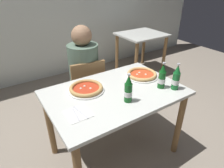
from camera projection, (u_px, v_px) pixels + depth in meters
name	position (u px, v px, depth m)	size (l,w,h in m)	color
ground_plane	(115.00, 151.00, 2.08)	(8.00, 8.00, 0.00)	gray
back_wall_tiled	(38.00, 2.00, 3.07)	(7.00, 0.10, 2.60)	silver
dining_table_main	(115.00, 102.00, 1.77)	(1.20, 0.80, 0.75)	silver
chair_behind_table	(87.00, 88.00, 2.30)	(0.45, 0.45, 0.85)	olive
diner_seated	(85.00, 79.00, 2.29)	(0.34, 0.34, 1.21)	#2D3342
dining_table_background	(141.00, 42.00, 3.56)	(0.80, 0.70, 0.75)	silver
pizza_margherita_near	(86.00, 89.00, 1.72)	(0.32, 0.32, 0.04)	white
pizza_marinara_far	(142.00, 74.00, 1.97)	(0.33, 0.33, 0.04)	white
beer_bottle_left	(176.00, 79.00, 1.71)	(0.07, 0.07, 0.25)	#196B2D
beer_bottle_center	(128.00, 90.00, 1.53)	(0.07, 0.07, 0.25)	#14591E
beer_bottle_right	(162.00, 77.00, 1.73)	(0.07, 0.07, 0.25)	#14591E
napkin_with_cutlery	(78.00, 113.00, 1.43)	(0.18, 0.19, 0.01)	white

